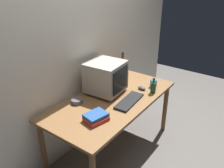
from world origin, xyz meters
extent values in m
plane|color=slate|center=(0.00, 0.00, 0.00)|extent=(6.00, 6.00, 0.00)
cube|color=silver|center=(0.00, 0.45, 1.25)|extent=(4.00, 0.08, 2.50)
cube|color=olive|center=(0.00, 0.00, 0.70)|extent=(1.59, 0.78, 0.03)
cylinder|color=brown|center=(0.74, -0.33, 0.34)|extent=(0.06, 0.06, 0.69)
cylinder|color=brown|center=(-0.74, 0.33, 0.34)|extent=(0.06, 0.06, 0.69)
cylinder|color=brown|center=(0.74, 0.33, 0.34)|extent=(0.06, 0.06, 0.69)
cube|color=#B2AD9E|center=(0.08, 0.15, 0.73)|extent=(0.30, 0.26, 0.03)
cube|color=#B2AD9E|center=(0.08, 0.15, 0.92)|extent=(0.41, 0.41, 0.34)
cube|color=black|center=(0.10, -0.04, 0.92)|extent=(0.31, 0.03, 0.27)
cube|color=black|center=(0.05, -0.19, 0.73)|extent=(0.43, 0.19, 0.02)
ellipsoid|color=#3F3F47|center=(0.39, -0.16, 0.73)|extent=(0.07, 0.11, 0.04)
cylinder|color=#472314|center=(0.61, 0.27, 0.83)|extent=(0.08, 0.08, 0.22)
cylinder|color=#472314|center=(0.61, 0.27, 0.98)|extent=(0.03, 0.03, 0.08)
sphere|color=#262626|center=(0.61, 0.27, 1.03)|extent=(0.03, 0.03, 0.03)
cylinder|color=#1E4C23|center=(0.39, -0.30, 0.78)|extent=(0.06, 0.06, 0.12)
cylinder|color=#1E4C23|center=(0.39, -0.30, 0.86)|extent=(0.02, 0.02, 0.04)
sphere|color=#262626|center=(0.39, -0.30, 0.89)|extent=(0.03, 0.03, 0.03)
cube|color=red|center=(-0.43, -0.13, 0.74)|extent=(0.24, 0.20, 0.04)
cube|color=#28569E|center=(-0.42, -0.12, 0.77)|extent=(0.24, 0.20, 0.03)
cylinder|color=#3370B2|center=(0.54, -0.23, 0.76)|extent=(0.08, 0.08, 0.09)
torus|color=#3370B2|center=(0.59, -0.23, 0.77)|extent=(0.06, 0.01, 0.06)
cylinder|color=#595B66|center=(-0.30, 0.25, 0.74)|extent=(0.12, 0.12, 0.04)
camera|label=1|loc=(-1.85, -1.34, 2.01)|focal=38.26mm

